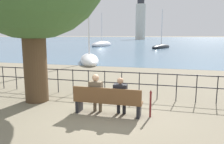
# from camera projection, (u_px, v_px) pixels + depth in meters

# --- Properties ---
(ground_plane) EXTENTS (1000.00, 1000.00, 0.00)m
(ground_plane) POSITION_uv_depth(u_px,v_px,m) (108.00, 114.00, 6.97)
(ground_plane) COLOR #7A705B
(harbor_water) EXTENTS (600.00, 300.00, 0.01)m
(harbor_water) POSITION_uv_depth(u_px,v_px,m) (167.00, 39.00, 159.86)
(harbor_water) COLOR slate
(harbor_water) RESTS_ON ground_plane
(park_bench) EXTENTS (2.17, 0.45, 0.90)m
(park_bench) POSITION_uv_depth(u_px,v_px,m) (107.00, 101.00, 6.83)
(park_bench) COLOR brown
(park_bench) RESTS_ON ground_plane
(seated_person_left) EXTENTS (0.42, 0.35, 1.28)m
(seated_person_left) POSITION_uv_depth(u_px,v_px,m) (96.00, 92.00, 6.96)
(seated_person_left) COLOR brown
(seated_person_left) RESTS_ON ground_plane
(seated_person_right) EXTENTS (0.41, 0.35, 1.21)m
(seated_person_right) POSITION_uv_depth(u_px,v_px,m) (120.00, 95.00, 6.77)
(seated_person_right) COLOR black
(seated_person_right) RESTS_ON ground_plane
(promenade_railing) EXTENTS (15.69, 0.04, 1.05)m
(promenade_railing) POSITION_uv_depth(u_px,v_px,m) (122.00, 80.00, 8.79)
(promenade_railing) COLOR black
(promenade_railing) RESTS_ON ground_plane
(closed_umbrella) EXTENTS (0.09, 0.09, 0.86)m
(closed_umbrella) POSITION_uv_depth(u_px,v_px,m) (151.00, 102.00, 6.64)
(closed_umbrella) COLOR maroon
(closed_umbrella) RESTS_ON ground_plane
(sailboat_0) EXTENTS (4.31, 7.49, 7.66)m
(sailboat_0) POSITION_uv_depth(u_px,v_px,m) (161.00, 47.00, 42.28)
(sailboat_0) COLOR black
(sailboat_0) RESTS_ON ground_plane
(sailboat_1) EXTENTS (3.83, 8.85, 8.01)m
(sailboat_1) POSITION_uv_depth(u_px,v_px,m) (102.00, 45.00, 49.74)
(sailboat_1) COLOR silver
(sailboat_1) RESTS_ON ground_plane
(sailboat_2) EXTENTS (3.88, 6.22, 11.88)m
(sailboat_2) POSITION_uv_depth(u_px,v_px,m) (89.00, 59.00, 19.93)
(sailboat_2) COLOR white
(sailboat_2) RESTS_ON ground_plane
(harbor_lighthouse) EXTENTS (5.68, 5.68, 24.54)m
(harbor_lighthouse) POSITION_uv_depth(u_px,v_px,m) (141.00, 20.00, 126.88)
(harbor_lighthouse) COLOR beige
(harbor_lighthouse) RESTS_ON ground_plane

